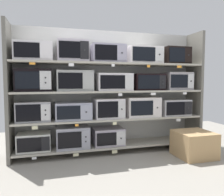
{
  "coord_description": "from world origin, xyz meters",
  "views": [
    {
      "loc": [
        -0.98,
        -3.53,
        1.18
      ],
      "look_at": [
        0.0,
        0.0,
        0.91
      ],
      "focal_mm": 35.48,
      "sensor_mm": 36.0,
      "label": 1
    }
  ],
  "objects": [
    {
      "name": "microwave_1",
      "position": [
        -0.66,
        -0.0,
        0.3
      ],
      "size": [
        0.51,
        0.42,
        0.34
      ],
      "color": "#9899A7",
      "rests_on": "shelf_0"
    },
    {
      "name": "microwave_7",
      "position": [
        1.14,
        -0.0,
        0.72
      ],
      "size": [
        0.52,
        0.43,
        0.28
      ],
      "color": "#B5B4B6",
      "rests_on": "shelf_1"
    },
    {
      "name": "price_tag_0",
      "position": [
        -1.23,
        -0.24,
        0.08
      ],
      "size": [
        0.06,
        0.0,
        0.03
      ],
      "primitive_type": "cube",
      "color": "white"
    },
    {
      "name": "microwave_9",
      "position": [
        -0.61,
        -0.0,
        1.19
      ],
      "size": [
        0.56,
        0.36,
        0.32
      ],
      "color": "#A4A6A3",
      "rests_on": "shelf_2"
    },
    {
      "name": "shelf_0",
      "position": [
        0.0,
        0.0,
        0.12
      ],
      "size": [
        3.09,
        0.47,
        0.03
      ],
      "primitive_type": "cube",
      "color": "#ADA899",
      "rests_on": "ground"
    },
    {
      "name": "microwave_0",
      "position": [
        -1.24,
        -0.0,
        0.26
      ],
      "size": [
        0.49,
        0.35,
        0.26
      ],
      "color": "silver",
      "rests_on": "shelf_0"
    },
    {
      "name": "price_tag_5",
      "position": [
        -0.02,
        -0.24,
        0.52
      ],
      "size": [
        0.06,
        0.0,
        0.05
      ],
      "primitive_type": "cube",
      "color": "beige"
    },
    {
      "name": "microwave_14",
      "position": [
        -0.64,
        -0.0,
        1.65
      ],
      "size": [
        0.47,
        0.42,
        0.33
      ],
      "color": "#BCB4BF",
      "rests_on": "shelf_3"
    },
    {
      "name": "price_tag_2",
      "position": [
        -0.02,
        -0.24,
        0.07
      ],
      "size": [
        0.09,
        0.0,
        0.05
      ],
      "primitive_type": "cube",
      "color": "beige"
    },
    {
      "name": "microwave_12",
      "position": [
        1.21,
        -0.0,
        1.19
      ],
      "size": [
        0.47,
        0.36,
        0.31
      ],
      "color": "#A49EA2",
      "rests_on": "shelf_2"
    },
    {
      "name": "shelf_3",
      "position": [
        0.0,
        0.0,
        1.47
      ],
      "size": [
        3.09,
        0.47,
        0.03
      ],
      "primitive_type": "cube",
      "color": "#ADA899"
    },
    {
      "name": "microwave_10",
      "position": [
        0.02,
        -0.0,
        1.17
      ],
      "size": [
        0.57,
        0.42,
        0.28
      ],
      "color": "silver",
      "rests_on": "shelf_2"
    },
    {
      "name": "microwave_5",
      "position": [
        -0.06,
        -0.0,
        0.74
      ],
      "size": [
        0.47,
        0.41,
        0.32
      ],
      "color": "silver",
      "rests_on": "shelf_1"
    },
    {
      "name": "price_tag_8",
      "position": [
        0.63,
        -0.24,
        0.98
      ],
      "size": [
        0.09,
        0.0,
        0.04
      ],
      "primitive_type": "cube",
      "color": "white"
    },
    {
      "name": "microwave_16",
      "position": [
        0.56,
        -0.0,
        1.62
      ],
      "size": [
        0.58,
        0.39,
        0.28
      ],
      "color": "silver",
      "rests_on": "shelf_3"
    },
    {
      "name": "microwave_2",
      "position": [
        -0.07,
        -0.0,
        0.27
      ],
      "size": [
        0.5,
        0.4,
        0.28
      ],
      "color": "#A49BA9",
      "rests_on": "shelf_0"
    },
    {
      "name": "microwave_11",
      "position": [
        0.64,
        -0.0,
        1.17
      ],
      "size": [
        0.53,
        0.35,
        0.28
      ],
      "color": "black",
      "rests_on": "shelf_2"
    },
    {
      "name": "microwave_17",
      "position": [
        1.14,
        -0.0,
        1.63
      ],
      "size": [
        0.46,
        0.42,
        0.29
      ],
      "color": "black",
      "rests_on": "shelf_3"
    },
    {
      "name": "price_tag_12",
      "position": [
        -0.05,
        -0.24,
        1.43
      ],
      "size": [
        0.05,
        0.0,
        0.04
      ],
      "primitive_type": "cube",
      "color": "white"
    },
    {
      "name": "price_tag_9",
      "position": [
        1.22,
        -0.24,
        0.98
      ],
      "size": [
        0.07,
        0.0,
        0.04
      ],
      "primitive_type": "cube",
      "color": "white"
    },
    {
      "name": "back_panel",
      "position": [
        0.0,
        0.25,
        1.03
      ],
      "size": [
        3.29,
        0.04,
        2.05
      ],
      "primitive_type": "cube",
      "color": "#B2B2AD",
      "rests_on": "ground"
    },
    {
      "name": "shelf_1",
      "position": [
        0.0,
        0.0,
        0.57
      ],
      "size": [
        3.09,
        0.47,
        0.03
      ],
      "primitive_type": "cube",
      "color": "#ADA899"
    },
    {
      "name": "microwave_8",
      "position": [
        -1.22,
        -0.0,
        1.2
      ],
      "size": [
        0.52,
        0.35,
        0.34
      ],
      "color": "black",
      "rests_on": "shelf_2"
    },
    {
      "name": "microwave_3",
      "position": [
        -1.23,
        -0.0,
        0.73
      ],
      "size": [
        0.5,
        0.36,
        0.3
      ],
      "color": "#A1A1A7",
      "rests_on": "shelf_1"
    },
    {
      "name": "microwave_15",
      "position": [
        -0.07,
        -0.0,
        1.63
      ],
      "size": [
        0.54,
        0.37,
        0.29
      ],
      "color": "#9E9AAE",
      "rests_on": "shelf_3"
    },
    {
      "name": "ground",
      "position": [
        0.0,
        -1.0,
        -0.01
      ],
      "size": [
        7.09,
        6.0,
        0.02
      ],
      "primitive_type": "cube",
      "color": "gray"
    },
    {
      "name": "price_tag_11",
      "position": [
        -0.68,
        -0.24,
        1.42
      ],
      "size": [
        0.08,
        0.0,
        0.05
      ],
      "primitive_type": "cube",
      "color": "white"
    },
    {
      "name": "price_tag_7",
      "position": [
        0.07,
        -0.24,
        0.98
      ],
      "size": [
        0.06,
        0.0,
        0.04
      ],
      "primitive_type": "cube",
      "color": "white"
    },
    {
      "name": "price_tag_3",
      "position": [
        -1.21,
        -0.24,
        0.52
      ],
      "size": [
        0.08,
        0.0,
        0.05
      ],
      "primitive_type": "cube",
      "color": "beige"
    },
    {
      "name": "shelf_2",
      "position": [
        0.0,
        0.0,
        1.02
      ],
      "size": [
        3.09,
        0.47,
        0.03
      ],
      "primitive_type": "cube",
      "color": "#ADA899"
    },
    {
      "name": "price_tag_10",
      "position": [
        -1.22,
        -0.24,
        1.43
      ],
      "size": [
        0.08,
        0.0,
        0.03
      ],
      "primitive_type": "cube",
      "color": "orange"
    },
    {
      "name": "upright_right",
      "position": [
        1.57,
        0.0,
        1.03
      ],
      "size": [
        0.05,
        0.47,
        2.05
      ],
      "primitive_type": "cube",
      "color": "#68645B",
      "rests_on": "ground"
    },
    {
      "name": "price_tag_13",
      "position": [
        0.54,
        -0.24,
        1.43
      ],
      "size": [
        0.05,
        0.0,
        0.04
      ],
      "primitive_type": "cube",
      "color": "orange"
    },
    {
      "name": "price_tag_14",
      "position": [
        1.1,
        -0.24,
        1.43
      ],
      "size": [
        0.08,
        0.0,
        0.04
      ],
      "primitive_type": "cube",
      "color": "orange"
    },
    {
      "name": "price_tag_4",
      "position": [
        -0.61,
        -0.24,
        0.53
      ],
      "size": [
        0.05,
        0.0,
        0.04
      ],
      "primitive_type": "cube",
      "color": "orange"
    },
    {
      "name": "microwave_6",
      "position": [
        0.52,
        -0.0,
        0.75
      ],
      "size": [
        0.58,
        0.43,
        0.33
      ],
      "color": "silver",
      "rests_on": "shelf_1"
    },
    {
      "name": "price_tag_1",
      "position": [
        -0.63,
        -0.24,
        0.07
      ],
      "size": [
        0.08,
        0.0,
        0.04
      ],
      "primitive_type": "cube",
      "color": "beige"
    },
    {
      "name": "price_tag_6",
      "position": [
        1.11,
        -0.24,
        0.52
      ],
      "size": [
        0.08,
        0.0,
        0.04
      ],
      "primitive_type": "cube",
      "color": "white"
    },
    {
      "name": "shipping_carton",
      "position": [
        1.17,
        -0.59,
        0.2
      ],
      "size": [
        0.54,
        0.54,
        0.4
      ],
      "primitive_type": "cube",
      "color": "tan",
      "rests_on": "ground"
    },
    {
      "name": "upright_left",
      "position": [
        -1.57,
        0.0,
        1.03
      ],
      "size": [
        0.05,
        0.47,
        2.05
      ],
      "primitive_type": "cube",
      "color": "#68645B",
      "rests_on": "ground"
    },
    {
      "name": "microwave_13",
      "position": [
        -1.21,
        -0.0,
        1.62
      ],
      "size": [
        0.54,
        0.38,
        0.28
      ],
      "color": "silver",
      "rests_on": "shelf_3"
    },
    {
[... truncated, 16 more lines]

